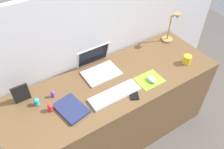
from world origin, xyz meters
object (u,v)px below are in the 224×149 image
at_px(mouse, 152,79).
at_px(picture_frame, 21,94).
at_px(toy_figurine_cyan, 37,102).
at_px(toy_figurine_purple, 53,94).
at_px(cell_phone, 134,93).
at_px(notebook_pad, 71,108).
at_px(coffee_mug, 187,59).
at_px(keyboard, 115,94).
at_px(desk_lamp, 172,28).
at_px(laptop, 98,65).
at_px(toy_figurine_red, 50,107).

relative_size(mouse, picture_frame, 0.64).
height_order(toy_figurine_cyan, toy_figurine_purple, toy_figurine_cyan).
distance_m(cell_phone, notebook_pad, 0.49).
xyz_separation_m(coffee_mug, toy_figurine_purple, (-1.15, 0.26, -0.01)).
distance_m(toy_figurine_cyan, toy_figurine_purple, 0.13).
bearing_deg(picture_frame, coffee_mug, -14.53).
height_order(notebook_pad, coffee_mug, coffee_mug).
relative_size(keyboard, desk_lamp, 1.26).
distance_m(laptop, notebook_pad, 0.46).
xyz_separation_m(laptop, cell_phone, (0.09, -0.39, -0.05)).
height_order(laptop, cell_phone, laptop).
relative_size(picture_frame, coffee_mug, 1.92).
distance_m(desk_lamp, toy_figurine_red, 1.33).
distance_m(laptop, keyboard, 0.33).
bearing_deg(toy_figurine_cyan, laptop, 8.89).
distance_m(mouse, picture_frame, 1.01).
xyz_separation_m(picture_frame, coffee_mug, (1.35, -0.35, -0.04)).
bearing_deg(toy_figurine_purple, mouse, -20.48).
xyz_separation_m(keyboard, toy_figurine_red, (-0.47, 0.13, 0.02)).
distance_m(notebook_pad, picture_frame, 0.39).
bearing_deg(desk_lamp, toy_figurine_purple, -177.08).
relative_size(keyboard, toy_figurine_cyan, 6.40).
xyz_separation_m(cell_phone, toy_figurine_cyan, (-0.66, 0.30, 0.03)).
distance_m(laptop, desk_lamp, 0.81).
height_order(mouse, toy_figurine_cyan, toy_figurine_cyan).
bearing_deg(mouse, notebook_pad, 172.49).
bearing_deg(mouse, cell_phone, -170.43).
bearing_deg(desk_lamp, toy_figurine_cyan, -176.90).
bearing_deg(coffee_mug, mouse, -178.42).
xyz_separation_m(desk_lamp, toy_figurine_red, (-1.31, -0.18, -0.12)).
distance_m(laptop, coffee_mug, 0.79).
bearing_deg(desk_lamp, keyboard, -160.00).
bearing_deg(keyboard, toy_figurine_red, 164.77).
bearing_deg(notebook_pad, keyboard, -21.17).
relative_size(toy_figurine_cyan, toy_figurine_purple, 1.13).
bearing_deg(toy_figurine_purple, coffee_mug, -12.97).
bearing_deg(desk_lamp, toy_figurine_red, -172.17).
distance_m(mouse, toy_figurine_cyan, 0.90).
xyz_separation_m(desk_lamp, toy_figurine_purple, (-1.25, -0.06, -0.12)).
relative_size(mouse, notebook_pad, 0.40).
xyz_separation_m(laptop, toy_figurine_red, (-0.50, -0.19, -0.02)).
bearing_deg(toy_figurine_purple, laptop, 10.05).
xyz_separation_m(mouse, toy_figurine_cyan, (-0.87, 0.26, 0.01)).
bearing_deg(keyboard, coffee_mug, -1.59).
relative_size(mouse, toy_figurine_purple, 1.69).
relative_size(keyboard, picture_frame, 2.73).
bearing_deg(notebook_pad, toy_figurine_purple, 96.95).
xyz_separation_m(notebook_pad, toy_figurine_cyan, (-0.19, 0.18, 0.02)).
bearing_deg(keyboard, desk_lamp, 20.00).
bearing_deg(laptop, toy_figurine_red, -158.83).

